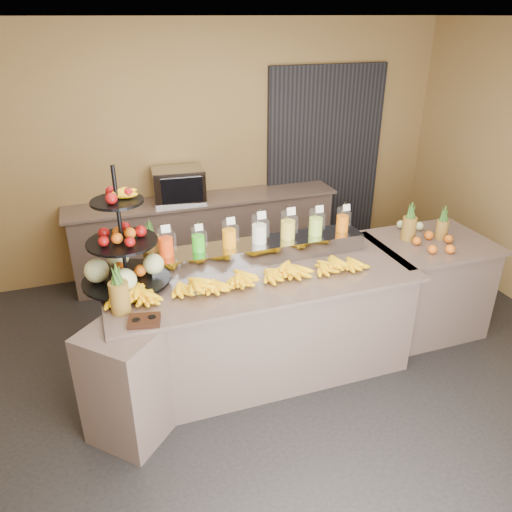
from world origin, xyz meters
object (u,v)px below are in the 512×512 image
fruit_stand (131,256)px  oven_warmer (178,185)px  banana_heap (241,275)px  condiment_caddy (144,321)px  pitcher_tray (259,251)px  right_fruit_pile (429,236)px

fruit_stand → oven_warmer: 1.92m
banana_heap → condiment_caddy: 0.85m
pitcher_tray → banana_heap: banana_heap is taller
banana_heap → oven_warmer: size_ratio=3.81×
right_fruit_pile → oven_warmer: oven_warmer is taller
banana_heap → pitcher_tray: bearing=52.9°
pitcher_tray → fruit_stand: (-1.07, -0.11, 0.16)m
banana_heap → right_fruit_pile: (1.85, 0.17, -0.00)m
right_fruit_pile → banana_heap: bearing=-174.9°
banana_heap → condiment_caddy: size_ratio=9.88×
banana_heap → right_fruit_pile: bearing=5.1°
banana_heap → oven_warmer: (-0.08, 2.04, 0.11)m
pitcher_tray → condiment_caddy: (-1.06, -0.68, -0.06)m
banana_heap → condiment_caddy: (-0.79, -0.31, -0.06)m
fruit_stand → condiment_caddy: fruit_stand is taller
oven_warmer → right_fruit_pile: bearing=-39.9°
pitcher_tray → fruit_stand: 1.09m
oven_warmer → condiment_caddy: bearing=-102.5°
condiment_caddy → right_fruit_pile: (2.64, 0.47, 0.05)m
fruit_stand → right_fruit_pile: bearing=-0.1°
oven_warmer → fruit_stand: bearing=-107.5°
pitcher_tray → banana_heap: 0.46m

